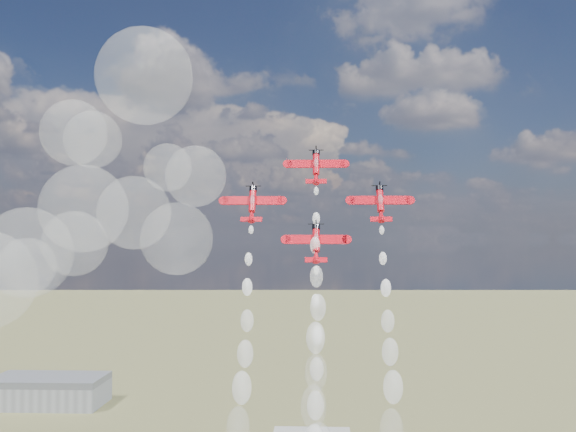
% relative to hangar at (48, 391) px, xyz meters
% --- Properties ---
extents(hangar, '(50.00, 28.00, 13.00)m').
position_rel_hangar_xyz_m(hangar, '(0.00, 0.00, 0.00)').
color(hangar, gray).
rests_on(hangar, ground).
extents(plane_lead, '(12.68, 6.63, 8.29)m').
position_rel_hangar_xyz_m(plane_lead, '(122.11, -154.87, 84.90)').
color(plane_lead, red).
rests_on(plane_lead, ground).
extents(plane_left, '(12.68, 6.63, 8.29)m').
position_rel_hangar_xyz_m(plane_left, '(108.46, -159.45, 76.51)').
color(plane_left, red).
rests_on(plane_left, ground).
extents(plane_right, '(12.68, 6.63, 8.29)m').
position_rel_hangar_xyz_m(plane_right, '(135.76, -159.45, 76.51)').
color(plane_right, red).
rests_on(plane_right, ground).
extents(plane_slot, '(12.68, 6.63, 8.29)m').
position_rel_hangar_xyz_m(plane_slot, '(122.11, -164.03, 68.12)').
color(plane_slot, red).
rests_on(plane_slot, ground).
extents(smoke_trail_lead, '(5.93, 28.23, 50.16)m').
position_rel_hangar_xyz_m(smoke_trail_lead, '(122.20, -178.29, 41.90)').
color(smoke_trail_lead, white).
rests_on(smoke_trail_lead, plane_lead).
extents(drifted_smoke_cloud, '(64.96, 35.25, 64.94)m').
position_rel_hangar_xyz_m(drifted_smoke_cloud, '(71.15, -158.73, 76.75)').
color(drifted_smoke_cloud, white).
rests_on(drifted_smoke_cloud, ground).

